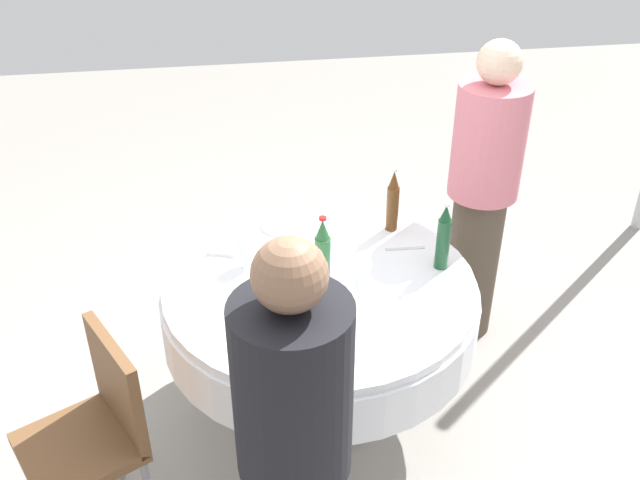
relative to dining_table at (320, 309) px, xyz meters
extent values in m
plane|color=gray|center=(0.00, 0.00, -0.59)|extent=(10.00, 10.00, 0.00)
cylinder|color=white|center=(0.00, 0.00, 0.13)|extent=(1.32, 1.32, 0.04)
cylinder|color=white|center=(0.00, 0.00, 0.00)|extent=(1.35, 1.35, 0.22)
cylinder|color=slate|center=(0.00, 0.00, -0.35)|extent=(0.14, 0.14, 0.48)
cylinder|color=slate|center=(0.00, 0.00, -0.58)|extent=(0.56, 0.56, 0.03)
cylinder|color=#593314|center=(0.36, -0.39, 0.26)|extent=(0.06, 0.06, 0.22)
cone|color=#593314|center=(0.36, -0.39, 0.41)|extent=(0.05, 0.05, 0.08)
cylinder|color=silver|center=(0.36, -0.39, 0.46)|extent=(0.02, 0.02, 0.01)
cylinder|color=#2D6B38|center=(0.01, -0.01, 0.25)|extent=(0.07, 0.07, 0.20)
cone|color=#2D6B38|center=(0.01, -0.01, 0.40)|extent=(0.06, 0.06, 0.09)
cylinder|color=red|center=(0.01, -0.01, 0.45)|extent=(0.03, 0.03, 0.01)
cylinder|color=#194728|center=(0.02, -0.53, 0.27)|extent=(0.06, 0.06, 0.23)
cone|color=#194728|center=(0.02, -0.53, 0.42)|extent=(0.05, 0.05, 0.07)
cylinder|color=silver|center=(0.02, -0.53, 0.46)|extent=(0.03, 0.03, 0.01)
cylinder|color=white|center=(-0.14, -0.14, 0.15)|extent=(0.06, 0.06, 0.00)
cylinder|color=white|center=(-0.14, -0.14, 0.19)|extent=(0.01, 0.01, 0.07)
cylinder|color=white|center=(-0.14, -0.14, 0.26)|extent=(0.07, 0.07, 0.07)
cylinder|color=white|center=(0.16, 0.30, 0.15)|extent=(0.06, 0.06, 0.00)
cylinder|color=white|center=(0.16, 0.30, 0.19)|extent=(0.01, 0.01, 0.06)
cylinder|color=white|center=(0.16, 0.30, 0.26)|extent=(0.07, 0.07, 0.08)
cylinder|color=maroon|center=(0.16, 0.30, 0.23)|extent=(0.06, 0.06, 0.03)
cylinder|color=white|center=(-0.17, 0.21, 0.15)|extent=(0.06, 0.06, 0.00)
cylinder|color=white|center=(-0.17, 0.21, 0.19)|extent=(0.01, 0.01, 0.08)
cylinder|color=white|center=(-0.17, 0.21, 0.27)|extent=(0.07, 0.07, 0.07)
cylinder|color=white|center=(-0.41, 0.03, 0.16)|extent=(0.22, 0.22, 0.02)
ellipsoid|color=#8C9E59|center=(-0.41, 0.03, 0.18)|extent=(0.10, 0.09, 0.02)
cylinder|color=white|center=(0.46, 0.11, 0.16)|extent=(0.20, 0.20, 0.02)
cube|color=silver|center=(0.18, -0.42, 0.15)|extent=(0.02, 0.18, 0.00)
cube|color=silver|center=(0.24, -0.08, 0.15)|extent=(0.05, 0.18, 0.00)
cube|color=white|center=(0.31, 0.38, 0.16)|extent=(0.17, 0.17, 0.02)
cylinder|color=black|center=(-0.99, 0.23, 0.50)|extent=(0.34, 0.34, 0.58)
sphere|color=#8C664C|center=(-0.99, 0.23, 0.89)|extent=(0.20, 0.20, 0.20)
cylinder|color=#4C3F33|center=(0.49, -0.87, -0.18)|extent=(0.26, 0.26, 0.82)
cylinder|color=#D8727F|center=(0.49, -0.87, 0.51)|extent=(0.34, 0.34, 0.55)
sphere|color=beige|center=(0.49, -0.87, 0.88)|extent=(0.20, 0.20, 0.20)
cube|color=brown|center=(-0.50, 0.98, -0.14)|extent=(0.54, 0.54, 0.04)
cube|color=brown|center=(-0.42, 0.82, 0.07)|extent=(0.37, 0.22, 0.42)
cylinder|color=gray|center=(-0.27, 0.90, -0.38)|extent=(0.03, 0.03, 0.43)
camera|label=1|loc=(-2.46, 0.38, 1.94)|focal=40.86mm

